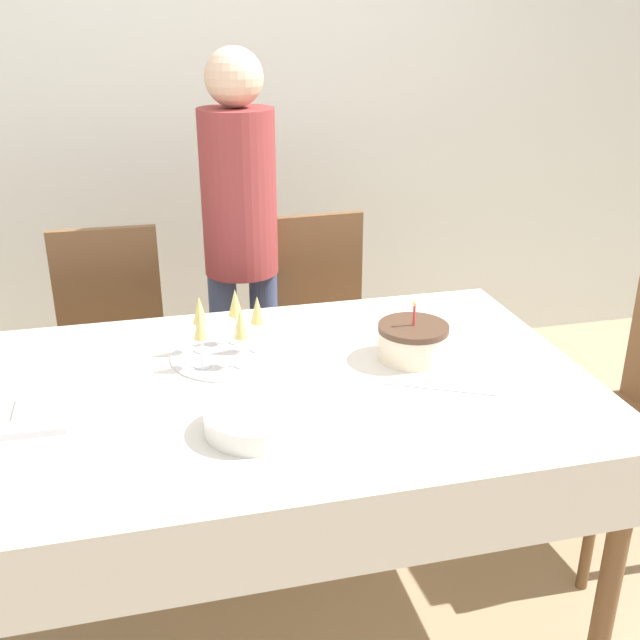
# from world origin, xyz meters

# --- Properties ---
(ground_plane) EXTENTS (12.00, 12.00, 0.00)m
(ground_plane) POSITION_xyz_m (0.00, 0.00, 0.00)
(ground_plane) COLOR tan
(wall_back) EXTENTS (8.00, 0.05, 2.70)m
(wall_back) POSITION_xyz_m (0.00, 1.77, 1.35)
(wall_back) COLOR silver
(wall_back) RESTS_ON ground_plane
(dining_table) EXTENTS (1.87, 1.12, 0.75)m
(dining_table) POSITION_xyz_m (0.00, 0.00, 0.65)
(dining_table) COLOR silver
(dining_table) RESTS_ON ground_plane
(dining_chair_far_left) EXTENTS (0.43, 0.43, 0.96)m
(dining_chair_far_left) POSITION_xyz_m (-0.41, 0.88, 0.52)
(dining_chair_far_left) COLOR brown
(dining_chair_far_left) RESTS_ON ground_plane
(dining_chair_far_right) EXTENTS (0.44, 0.44, 0.96)m
(dining_chair_far_right) POSITION_xyz_m (0.41, 0.88, 0.52)
(dining_chair_far_right) COLOR brown
(dining_chair_far_right) RESTS_ON ground_plane
(dining_chair_right_end) EXTENTS (0.44, 0.44, 0.96)m
(dining_chair_right_end) POSITION_xyz_m (1.25, 0.00, 0.52)
(dining_chair_right_end) COLOR brown
(dining_chair_right_end) RESTS_ON ground_plane
(birthday_cake) EXTENTS (0.21, 0.21, 0.18)m
(birthday_cake) POSITION_xyz_m (0.48, 0.06, 0.81)
(birthday_cake) COLOR beige
(birthday_cake) RESTS_ON dining_table
(champagne_tray) EXTENTS (0.34, 0.34, 0.18)m
(champagne_tray) POSITION_xyz_m (-0.05, 0.20, 0.83)
(champagne_tray) COLOR silver
(champagne_tray) RESTS_ON dining_table
(plate_stack_main) EXTENTS (0.25, 0.25, 0.06)m
(plate_stack_main) POSITION_xyz_m (-0.03, -0.23, 0.78)
(plate_stack_main) COLOR silver
(plate_stack_main) RESTS_ON dining_table
(cake_knife) EXTENTS (0.28, 0.15, 0.00)m
(cake_knife) POSITION_xyz_m (0.49, -0.14, 0.75)
(cake_knife) COLOR silver
(cake_knife) RESTS_ON dining_table
(fork_pile) EXTENTS (0.17, 0.06, 0.02)m
(fork_pile) POSITION_xyz_m (-0.57, -0.12, 0.76)
(fork_pile) COLOR silver
(fork_pile) RESTS_ON dining_table
(napkin_pile) EXTENTS (0.15, 0.15, 0.01)m
(napkin_pile) POSITION_xyz_m (-0.55, -0.01, 0.76)
(napkin_pile) COLOR white
(napkin_pile) RESTS_ON dining_table
(person_standing) EXTENTS (0.28, 0.28, 1.59)m
(person_standing) POSITION_xyz_m (0.10, 0.91, 0.96)
(person_standing) COLOR #3F4C72
(person_standing) RESTS_ON ground_plane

